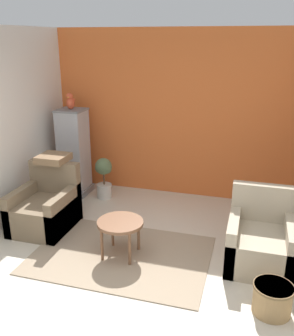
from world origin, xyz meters
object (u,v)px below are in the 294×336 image
armchair_left (46,209)px  birdcage (74,153)px  parrot (71,102)px  wicker_basket (272,298)px  coffee_table (120,225)px  potted_plant (104,175)px  armchair_right (260,242)px

armchair_left → birdcage: size_ratio=0.60×
parrot → wicker_basket: bearing=-34.6°
wicker_basket → armchair_left: bearing=162.7°
coffee_table → potted_plant: (-0.89, 1.62, -0.02)m
armchair_left → potted_plant: 1.28m
coffee_table → potted_plant: bearing=118.8°
parrot → wicker_basket: size_ratio=0.69×
birdcage → wicker_basket: size_ratio=3.74×
armchair_left → potted_plant: size_ratio=1.27×
parrot → armchair_right: bearing=-23.7°
armchair_left → parrot: bearing=97.6°
armchair_right → potted_plant: (-2.54, 1.30, 0.12)m
armchair_left → armchair_right: bearing=-1.6°
wicker_basket → coffee_table: bearing=163.0°
armchair_right → birdcage: birdcage is taller
birdcage → potted_plant: size_ratio=2.11×
coffee_table → birdcage: bearing=130.8°
wicker_basket → potted_plant: bearing=141.0°
armchair_right → parrot: size_ratio=3.27×
wicker_basket → armchair_right: bearing=98.6°
armchair_right → parrot: parrot is taller
armchair_right → armchair_left: bearing=178.4°
potted_plant → birdcage: bearing=173.1°
armchair_right → potted_plant: bearing=153.0°
birdcage → wicker_basket: birdcage is taller
coffee_table → birdcage: size_ratio=0.39×
parrot → potted_plant: size_ratio=0.39×
armchair_left → coffee_table: bearing=-17.6°
armchair_right → parrot: 3.64m
birdcage → parrot: bearing=90.0°
potted_plant → armchair_left: bearing=-107.8°
potted_plant → wicker_basket: (2.68, -2.17, -0.24)m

